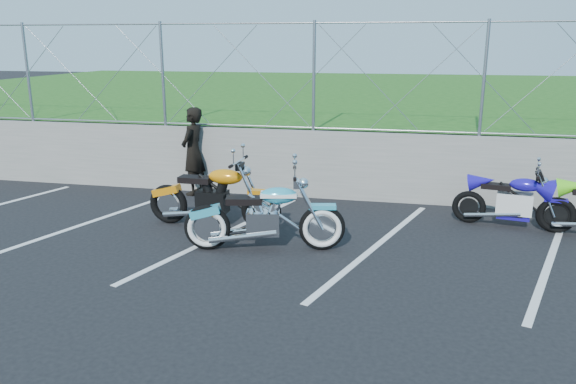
% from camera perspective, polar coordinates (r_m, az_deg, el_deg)
% --- Properties ---
extents(ground, '(90.00, 90.00, 0.00)m').
position_cam_1_polar(ground, '(8.00, -8.99, -6.58)').
color(ground, black).
rests_on(ground, ground).
extents(retaining_wall, '(30.00, 0.22, 1.30)m').
position_cam_1_polar(retaining_wall, '(11.02, -2.60, 3.11)').
color(retaining_wall, slate).
rests_on(retaining_wall, ground).
extents(grass_field, '(30.00, 20.00, 1.30)m').
position_cam_1_polar(grass_field, '(20.73, 4.55, 8.68)').
color(grass_field, '#1E5015').
rests_on(grass_field, ground).
extents(chain_link_fence, '(28.00, 0.03, 2.00)m').
position_cam_1_polar(chain_link_fence, '(10.80, -2.70, 11.71)').
color(chain_link_fence, gray).
rests_on(chain_link_fence, retaining_wall).
extents(parking_lines, '(18.29, 4.31, 0.01)m').
position_cam_1_polar(parking_lines, '(8.58, 0.96, -4.86)').
color(parking_lines, silver).
rests_on(parking_lines, ground).
extents(cruiser_turquoise, '(2.30, 0.74, 1.16)m').
position_cam_1_polar(cruiser_turquoise, '(8.05, -2.20, -2.77)').
color(cruiser_turquoise, black).
rests_on(cruiser_turquoise, ground).
extents(naked_orange, '(2.26, 0.77, 1.12)m').
position_cam_1_polar(naked_orange, '(9.11, -7.39, -0.66)').
color(naked_orange, black).
rests_on(naked_orange, ground).
extents(sportbike_blue, '(1.82, 0.65, 0.95)m').
position_cam_1_polar(sportbike_blue, '(9.73, 21.88, -1.05)').
color(sportbike_blue, black).
rests_on(sportbike_blue, ground).
extents(person_standing, '(0.47, 0.66, 1.71)m').
position_cam_1_polar(person_standing, '(11.11, -9.62, 4.10)').
color(person_standing, black).
rests_on(person_standing, ground).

